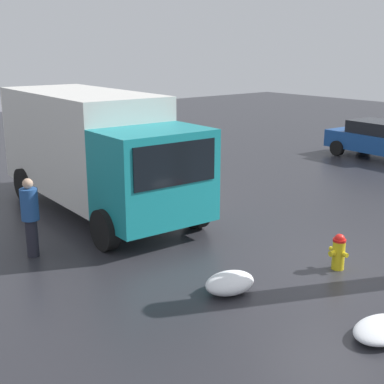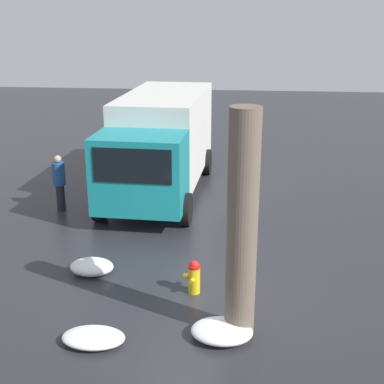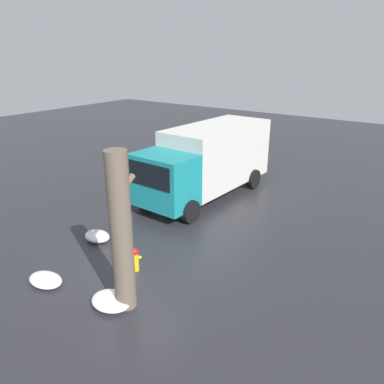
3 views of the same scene
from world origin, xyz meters
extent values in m
plane|color=#28282D|center=(0.00, 0.00, 0.00)|extent=(60.00, 60.00, 0.00)
cylinder|color=yellow|center=(0.00, 0.00, 0.28)|extent=(0.24, 0.24, 0.57)
cylinder|color=red|center=(0.00, 0.00, 0.59)|extent=(0.26, 0.26, 0.05)
sphere|color=red|center=(0.00, 0.00, 0.62)|extent=(0.21, 0.21, 0.21)
cylinder|color=yellow|center=(0.03, 0.17, 0.35)|extent=(0.13, 0.12, 0.11)
cylinder|color=yellow|center=(-0.17, 0.03, 0.35)|extent=(0.11, 0.10, 0.09)
cylinder|color=yellow|center=(0.17, -0.03, 0.35)|extent=(0.11, 0.10, 0.09)
cube|color=teal|center=(3.63, 1.81, 1.47)|extent=(1.76, 2.47, 2.04)
cube|color=black|center=(2.79, 1.84, 1.88)|extent=(0.11, 2.02, 0.90)
cube|color=silver|center=(7.20, 1.66, 1.76)|extent=(5.58, 2.63, 2.62)
cylinder|color=black|center=(3.66, 0.60, 0.45)|extent=(0.91, 0.32, 0.90)
cylinder|color=black|center=(3.76, 3.01, 0.45)|extent=(0.91, 0.32, 0.90)
cylinder|color=black|center=(8.52, 0.40, 0.45)|extent=(0.91, 0.32, 0.90)
cylinder|color=black|center=(8.62, 2.81, 0.45)|extent=(0.91, 0.32, 0.90)
cylinder|color=#23232D|center=(4.41, 4.35, 0.39)|extent=(0.25, 0.25, 0.79)
cylinder|color=#234C8C|center=(4.41, 4.35, 1.12)|extent=(0.36, 0.36, 0.66)
sphere|color=tan|center=(4.41, 4.35, 1.55)|extent=(0.21, 0.21, 0.21)
cube|color=#194793|center=(5.35, -10.14, 0.64)|extent=(4.48, 1.97, 0.67)
cube|color=black|center=(5.57, -10.15, 1.20)|extent=(2.19, 1.63, 0.47)
cylinder|color=black|center=(6.79, -11.08, 0.30)|extent=(0.61, 0.24, 0.60)
cylinder|color=black|center=(6.89, -9.38, 0.30)|extent=(0.61, 0.24, 0.60)
ellipsoid|color=white|center=(0.58, 2.34, 0.17)|extent=(0.70, 0.97, 0.35)
ellipsoid|color=white|center=(-1.97, 1.58, 0.11)|extent=(0.73, 1.13, 0.23)
camera|label=1|loc=(-5.74, 8.34, 4.22)|focal=50.00mm
camera|label=2|loc=(-9.80, -0.97, 5.55)|focal=50.00mm
camera|label=3|loc=(-6.87, -6.99, 6.18)|focal=35.00mm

